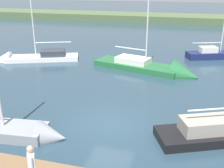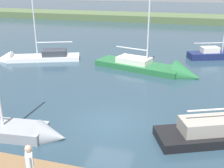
# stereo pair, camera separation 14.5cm
# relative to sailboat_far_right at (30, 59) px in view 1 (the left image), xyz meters

# --- Properties ---
(ground_plane) EXTENTS (200.00, 200.00, 0.00)m
(ground_plane) POSITION_rel_sailboat_far_right_xyz_m (-10.78, 9.96, -0.11)
(ground_plane) COLOR #263D4C
(far_shoreline) EXTENTS (180.00, 8.00, 2.40)m
(far_shoreline) POSITION_rel_sailboat_far_right_xyz_m (-10.78, -32.64, -0.11)
(far_shoreline) COLOR #4C603D
(far_shoreline) RESTS_ON ground_plane
(sailboat_far_right) EXTENTS (8.26, 4.80, 9.13)m
(sailboat_far_right) POSITION_rel_sailboat_far_right_xyz_m (0.00, 0.00, 0.00)
(sailboat_far_right) COLOR white
(sailboat_far_right) RESTS_ON ground_plane
(sailboat_inner_slip) EXTENTS (9.44, 4.74, 10.52)m
(sailboat_inner_slip) POSITION_rel_sailboat_far_right_xyz_m (-12.07, 0.39, 0.06)
(sailboat_inner_slip) COLOR #236638
(sailboat_inner_slip) RESTS_ON ground_plane
(sailboat_outer_mooring) EXTENTS (6.80, 2.21, 8.26)m
(sailboat_outer_mooring) POSITION_rel_sailboat_far_right_xyz_m (-6.25, 12.56, 0.13)
(sailboat_outer_mooring) COLOR gray
(sailboat_outer_mooring) RESTS_ON ground_plane
(sailboat_near_dock) EXTENTS (6.68, 3.81, 7.43)m
(sailboat_near_dock) POSITION_rel_sailboat_far_right_xyz_m (-17.89, -5.90, 0.12)
(sailboat_near_dock) COLOR navy
(sailboat_near_dock) RESTS_ON ground_plane
(person_on_dock) EXTENTS (0.42, 0.55, 1.65)m
(person_on_dock) POSITION_rel_sailboat_far_right_xyz_m (-9.96, 16.15, 1.48)
(person_on_dock) COLOR #28282D
(person_on_dock) RESTS_ON dock_pier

